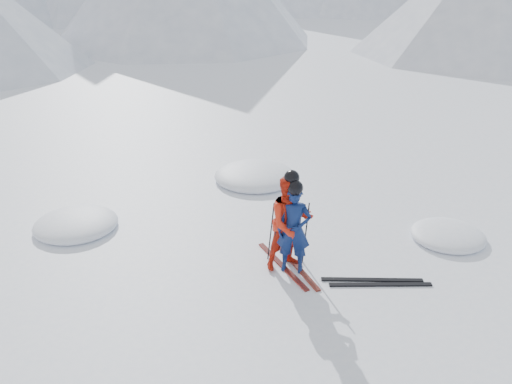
{
  "coord_description": "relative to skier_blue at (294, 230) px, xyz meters",
  "views": [
    {
      "loc": [
        -2.57,
        -8.32,
        5.07
      ],
      "look_at": [
        -1.81,
        0.5,
        1.1
      ],
      "focal_mm": 38.0,
      "sensor_mm": 36.0,
      "label": 1
    }
  ],
  "objects": [
    {
      "name": "ski_worn_left",
      "position": [
        -0.16,
        0.12,
        -0.77
      ],
      "size": [
        0.69,
        1.62,
        0.03
      ],
      "primitive_type": "cube",
      "rotation": [
        0.0,
        0.0,
        0.37
      ],
      "color": "black",
      "rests_on": "ground"
    },
    {
      "name": "ski_worn_right",
      "position": [
        0.08,
        0.12,
        -0.77
      ],
      "size": [
        0.58,
        1.65,
        0.03
      ],
      "primitive_type": "cube",
      "rotation": [
        0.0,
        0.0,
        0.3
      ],
      "color": "black",
      "rests_on": "ground"
    },
    {
      "name": "ski_loose_b",
      "position": [
        1.38,
        -0.61,
        -0.77
      ],
      "size": [
        1.7,
        0.22,
        0.03
      ],
      "primitive_type": "cube",
      "rotation": [
        0.0,
        0.0,
        1.49
      ],
      "color": "black",
      "rests_on": "ground"
    },
    {
      "name": "pole_blue_left",
      "position": [
        -0.3,
        0.15,
        -0.26
      ],
      "size": [
        0.11,
        0.08,
        1.04
      ],
      "primitive_type": "cylinder",
      "rotation": [
        0.05,
        0.08,
        0.0
      ],
      "color": "black",
      "rests_on": "ground"
    },
    {
      "name": "pole_blue_right",
      "position": [
        0.25,
        0.25,
        -0.26
      ],
      "size": [
        0.11,
        0.07,
        1.05
      ],
      "primitive_type": "cylinder",
      "rotation": [
        -0.04,
        0.08,
        0.0
      ],
      "color": "black",
      "rests_on": "ground"
    },
    {
      "name": "pole_red_right",
      "position": [
        0.26,
        0.27,
        -0.22
      ],
      "size": [
        0.11,
        0.08,
        1.13
      ],
      "primitive_type": "cylinder",
      "rotation": [
        -0.05,
        0.08,
        0.0
      ],
      "color": "black",
      "rests_on": "ground"
    },
    {
      "name": "ground",
      "position": [
        1.25,
        0.39,
        -0.78
      ],
      "size": [
        160.0,
        160.0,
        0.0
      ],
      "primitive_type": "plane",
      "color": "white",
      "rests_on": "ground"
    },
    {
      "name": "ski_loose_a",
      "position": [
        1.28,
        -0.46,
        -0.77
      ],
      "size": [
        1.7,
        0.28,
        0.03
      ],
      "primitive_type": "cube",
      "rotation": [
        0.0,
        0.0,
        1.46
      ],
      "color": "black",
      "rests_on": "ground"
    },
    {
      "name": "pole_red_left",
      "position": [
        -0.34,
        0.37,
        -0.22
      ],
      "size": [
        0.11,
        0.09,
        1.13
      ],
      "primitive_type": "cylinder",
      "rotation": [
        0.06,
        0.08,
        0.0
      ],
      "color": "black",
      "rests_on": "ground"
    },
    {
      "name": "skier_blue",
      "position": [
        0.0,
        0.0,
        0.0
      ],
      "size": [
        0.65,
        0.51,
        1.57
      ],
      "primitive_type": "imported",
      "rotation": [
        0.0,
        0.0,
        -0.25
      ],
      "color": "#0D1E51",
      "rests_on": "ground"
    },
    {
      "name": "snow_lumps",
      "position": [
        -0.81,
        2.82,
        -0.78
      ],
      "size": [
        8.74,
        4.93,
        0.43
      ],
      "color": "white",
      "rests_on": "ground"
    },
    {
      "name": "skier_red",
      "position": [
        -0.04,
        0.12,
        0.07
      ],
      "size": [
        0.99,
        0.88,
        1.7
      ],
      "primitive_type": "imported",
      "rotation": [
        0.0,
        0.0,
        0.33
      ],
      "color": "red",
      "rests_on": "ground"
    }
  ]
}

